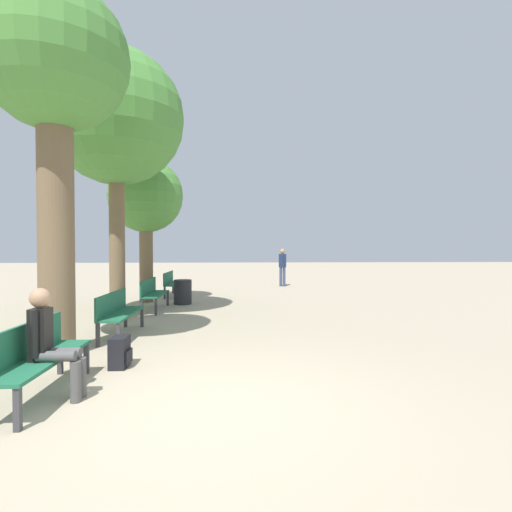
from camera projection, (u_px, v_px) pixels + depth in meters
name	position (u px, v px, depth m)	size (l,w,h in m)	color
ground_plane	(204.00, 408.00, 4.27)	(80.00, 80.00, 0.00)	tan
bench_row_0	(35.00, 354.00, 4.56)	(0.44, 1.79, 0.85)	#1E6042
bench_row_1	(118.00, 310.00, 7.72)	(0.44, 1.79, 0.85)	#1E6042
bench_row_2	(153.00, 292.00, 10.87)	(0.44, 1.79, 0.85)	#1E6042
bench_row_3	(172.00, 282.00, 14.03)	(0.44, 1.79, 0.85)	#1E6042
tree_row_0	(54.00, 72.00, 6.23)	(2.30, 2.30, 5.85)	brown
tree_row_1	(116.00, 119.00, 9.40)	(3.17, 3.17, 6.38)	brown
tree_row_2	(146.00, 198.00, 12.44)	(2.31, 2.31, 4.49)	brown
person_seated	(51.00, 340.00, 4.48)	(0.58, 0.33, 1.27)	#4C4C4C
backpack	(120.00, 352.00, 5.71)	(0.26, 0.37, 0.44)	black
pedestrian_near	(282.00, 265.00, 17.45)	(0.33, 0.29, 1.65)	#384260
trash_bin	(183.00, 292.00, 12.04)	(0.54, 0.54, 0.73)	#232328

